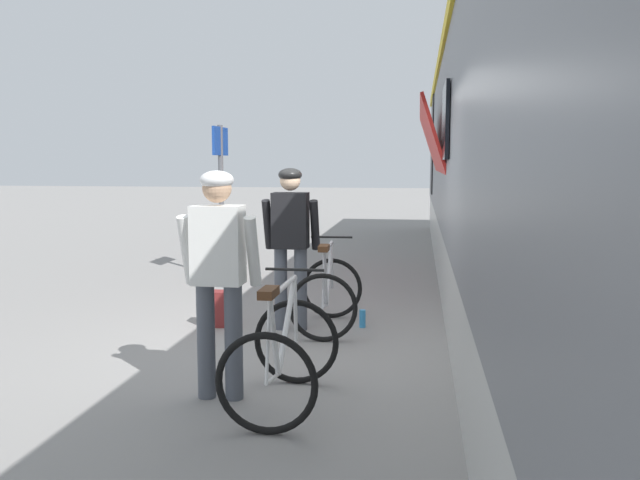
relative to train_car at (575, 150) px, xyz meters
The scene contains 9 objects.
ground_plane 4.01m from the train_car, 147.53° to the right, with size 80.00×80.00×0.00m, color gray.
train_car is the anchor object (origin of this frame).
cyclist_near_in_dark 3.49m from the train_car, 159.56° to the right, with size 0.61×0.31×1.76m.
cyclist_far_in_white 4.74m from the train_car, 135.06° to the right, with size 0.61×0.31×1.76m.
bicycle_near_silver 3.36m from the train_car, 158.06° to the right, with size 0.76×1.10×0.99m.
bicycle_far_white 4.66m from the train_car, 129.26° to the right, with size 0.72×1.08×0.99m.
backpack_on_platform 4.52m from the train_car, 163.65° to the right, with size 0.28×0.18×0.40m, color maroon.
water_bottle_near_the_bikes 3.19m from the train_car, 157.80° to the right, with size 0.07×0.07×0.20m, color #338CCC.
platform_sign_post 5.23m from the train_car, 159.15° to the left, with size 0.08×0.70×2.40m.
Camera 1 is at (1.15, -6.06, 1.82)m, focal length 36.10 mm.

